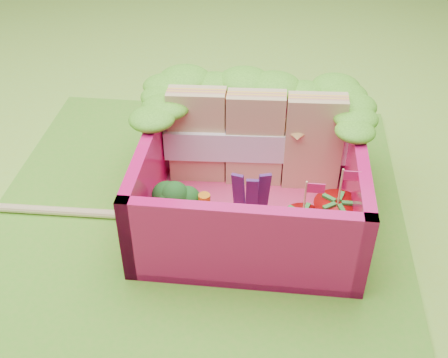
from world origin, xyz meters
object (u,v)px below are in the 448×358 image
(bento_box, at_px, (251,178))
(chopsticks, at_px, (47,210))
(strawberry_left, at_px, (301,230))
(strawberry_right, at_px, (335,221))
(sandwich_stack, at_px, (256,139))
(broccoli, at_px, (172,204))

(bento_box, height_order, chopsticks, bento_box)
(strawberry_left, xyz_separation_m, strawberry_right, (0.19, 0.07, 0.02))
(bento_box, xyz_separation_m, chopsticks, (-1.28, -0.15, -0.25))
(sandwich_stack, distance_m, broccoli, 0.72)
(broccoli, bearing_deg, chopsticks, 173.00)
(strawberry_left, relative_size, strawberry_right, 0.92)
(bento_box, distance_m, broccoli, 0.51)
(bento_box, distance_m, chopsticks, 1.31)
(sandwich_stack, distance_m, chopsticks, 1.40)
(sandwich_stack, bearing_deg, strawberry_right, -47.50)
(strawberry_right, bearing_deg, broccoli, -179.75)
(sandwich_stack, height_order, strawberry_right, sandwich_stack)
(broccoli, distance_m, strawberry_left, 0.76)
(broccoli, height_order, chopsticks, broccoli)
(strawberry_right, height_order, chopsticks, strawberry_right)
(strawberry_left, xyz_separation_m, chopsticks, (-1.59, 0.17, -0.15))
(strawberry_right, distance_m, chopsticks, 1.79)
(strawberry_left, bearing_deg, bento_box, 133.63)
(strawberry_left, bearing_deg, chopsticks, 173.77)
(bento_box, xyz_separation_m, strawberry_right, (0.50, -0.25, -0.08))
(broccoli, relative_size, chopsticks, 0.15)
(strawberry_left, bearing_deg, broccoli, 174.63)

